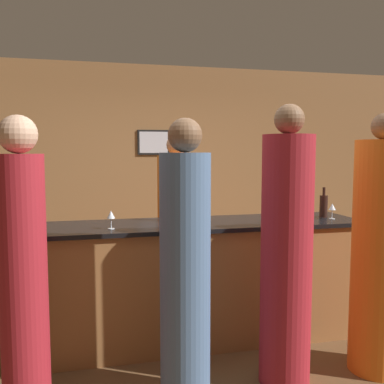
# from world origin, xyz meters

# --- Properties ---
(ground_plane) EXTENTS (14.00, 14.00, 0.00)m
(ground_plane) POSITION_xyz_m (0.00, 0.00, 0.00)
(ground_plane) COLOR brown
(back_wall) EXTENTS (8.00, 0.08, 2.80)m
(back_wall) POSITION_xyz_m (0.00, 2.45, 1.40)
(back_wall) COLOR olive
(back_wall) RESTS_ON ground_plane
(bar_counter) EXTENTS (2.91, 0.69, 1.02)m
(bar_counter) POSITION_xyz_m (0.00, 0.00, 0.51)
(bar_counter) COLOR #996638
(bar_counter) RESTS_ON ground_plane
(bartender) EXTENTS (0.40, 0.40, 1.79)m
(bartender) POSITION_xyz_m (-0.00, 0.75, 0.82)
(bartender) COLOR orange
(bartender) RESTS_ON ground_plane
(guest_0) EXTENTS (0.39, 0.39, 1.89)m
(guest_0) POSITION_xyz_m (1.19, -0.81, 0.88)
(guest_0) COLOR orange
(guest_0) RESTS_ON ground_plane
(guest_1) EXTENTS (0.35, 0.35, 1.94)m
(guest_1) POSITION_xyz_m (0.45, -0.81, 0.90)
(guest_1) COLOR maroon
(guest_1) RESTS_ON ground_plane
(guest_2) EXTENTS (0.33, 0.33, 1.83)m
(guest_2) POSITION_xyz_m (-0.27, -0.82, 0.86)
(guest_2) COLOR #4C6B93
(guest_2) RESTS_ON ground_plane
(guest_3) EXTENTS (0.29, 0.29, 1.83)m
(guest_3) POSITION_xyz_m (-1.26, -0.79, 0.88)
(guest_3) COLOR maroon
(guest_3) RESTS_ON ground_plane
(wine_bottle_0) EXTENTS (0.07, 0.07, 0.27)m
(wine_bottle_0) POSITION_xyz_m (1.22, 0.02, 1.13)
(wine_bottle_0) COLOR black
(wine_bottle_0) RESTS_ON bar_counter
(wine_bottle_1) EXTENTS (0.07, 0.07, 0.29)m
(wine_bottle_1) POSITION_xyz_m (-0.22, 0.16, 1.14)
(wine_bottle_1) COLOR #19381E
(wine_bottle_1) RESTS_ON bar_counter
(wine_glass_0) EXTENTS (0.08, 0.08, 0.17)m
(wine_glass_0) POSITION_xyz_m (0.70, -0.21, 1.15)
(wine_glass_0) COLOR silver
(wine_glass_0) RESTS_ON bar_counter
(wine_glass_1) EXTENTS (0.06, 0.06, 0.18)m
(wine_glass_1) POSITION_xyz_m (0.82, -0.05, 1.16)
(wine_glass_1) COLOR silver
(wine_glass_1) RESTS_ON bar_counter
(wine_glass_2) EXTENTS (0.06, 0.06, 0.14)m
(wine_glass_2) POSITION_xyz_m (-0.70, -0.15, 1.13)
(wine_glass_2) COLOR silver
(wine_glass_2) RESTS_ON bar_counter
(wine_glass_3) EXTENTS (0.08, 0.08, 0.16)m
(wine_glass_3) POSITION_xyz_m (-1.30, -0.06, 1.14)
(wine_glass_3) COLOR silver
(wine_glass_3) RESTS_ON bar_counter
(wine_glass_4) EXTENTS (0.06, 0.06, 0.14)m
(wine_glass_4) POSITION_xyz_m (1.23, -0.09, 1.13)
(wine_glass_4) COLOR silver
(wine_glass_4) RESTS_ON bar_counter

